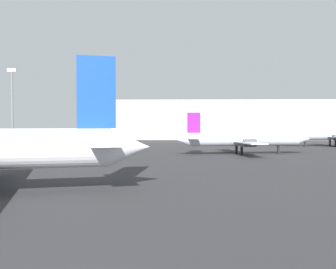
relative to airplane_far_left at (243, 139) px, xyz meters
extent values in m
cone|color=white|center=(-16.64, -39.19, 0.87)|extent=(4.48, 4.25, 3.36)
cube|color=white|center=(-18.92, -39.84, 1.21)|extent=(4.83, 9.14, 0.17)
cube|color=#1947B2|center=(-19.42, -39.98, 5.69)|extent=(3.31, 1.22, 6.28)
cylinder|color=silver|center=(0.26, 0.04, 0.02)|extent=(21.18, 5.93, 2.50)
cone|color=silver|center=(12.00, 2.00, 0.02)|extent=(3.12, 2.92, 2.50)
cone|color=silver|center=(-11.48, -1.91, 0.02)|extent=(3.12, 2.92, 2.50)
cube|color=silver|center=(-0.78, -0.13, -0.36)|extent=(6.40, 21.47, 0.18)
cube|color=silver|center=(-9.75, -1.62, 0.27)|extent=(2.88, 6.67, 0.12)
cube|color=purple|center=(-9.37, -1.56, 3.14)|extent=(2.46, 0.63, 3.74)
cylinder|color=#4C4C54|center=(-0.82, 3.96, -0.48)|extent=(2.50, 1.74, 1.38)
cylinder|color=#4C4C54|center=(0.51, -4.01, -0.48)|extent=(2.50, 1.74, 1.38)
cube|color=black|center=(6.91, 1.15, -2.05)|extent=(0.44, 0.44, 1.64)
cube|color=black|center=(-1.03, 1.39, -2.05)|extent=(0.44, 0.44, 1.64)
cube|color=black|center=(-0.53, -1.65, -2.05)|extent=(0.44, 0.44, 1.64)
cylinder|color=#B2BCCC|center=(26.30, 26.53, 0.03)|extent=(20.11, 4.74, 2.45)
cone|color=#B2BCCC|center=(15.05, 25.22, 0.03)|extent=(2.96, 2.75, 2.45)
cube|color=#B2BCCC|center=(27.29, 26.64, -0.34)|extent=(5.78, 16.84, 0.17)
cylinder|color=#4C4C54|center=(26.33, 29.69, -0.46)|extent=(2.31, 1.55, 1.30)
cube|color=black|center=(19.96, 25.79, -2.03)|extent=(0.40, 0.40, 1.68)
cube|color=black|center=(27.46, 25.20, -2.03)|extent=(0.40, 0.40, 1.68)
cube|color=black|center=(27.12, 28.08, -2.03)|extent=(0.40, 0.40, 1.68)
cylinder|color=slate|center=(-56.33, 28.71, 6.94)|extent=(0.50, 0.50, 19.62)
cube|color=#F2EACC|center=(-56.33, 28.71, 17.15)|extent=(2.40, 0.50, 0.80)
cube|color=beige|center=(3.82, 76.92, 4.35)|extent=(81.08, 22.37, 14.44)
camera|label=1|loc=(-12.35, -73.66, 2.95)|focal=41.62mm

